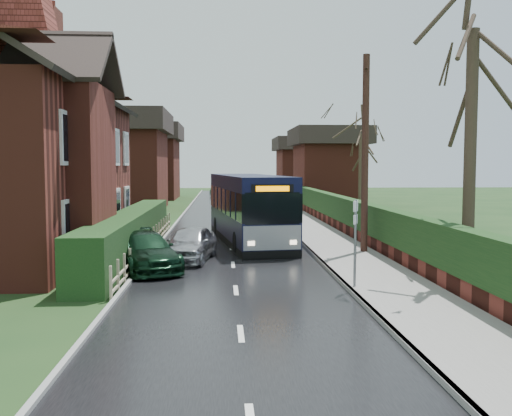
{
  "coord_description": "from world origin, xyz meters",
  "views": [
    {
      "loc": [
        -0.36,
        -17.23,
        3.39
      ],
      "look_at": [
        0.91,
        4.12,
        1.8
      ],
      "focal_mm": 40.0,
      "sensor_mm": 36.0,
      "label": 1
    }
  ],
  "objects": [
    {
      "name": "right_wall_hedge",
      "position": [
        5.8,
        10.0,
        1.02
      ],
      "size": [
        0.6,
        50.0,
        1.8
      ],
      "color": "maroon",
      "rests_on": "ground"
    },
    {
      "name": "kerb_left",
      "position": [
        -3.05,
        10.0,
        0.05
      ],
      "size": [
        0.12,
        100.0,
        0.1
      ],
      "primitive_type": "cube",
      "color": "gray",
      "rests_on": "ground"
    },
    {
      "name": "tree_right_near",
      "position": [
        6.8,
        -1.12,
        7.77
      ],
      "size": [
        4.81,
        4.81,
        10.39
      ],
      "color": "#35281F",
      "rests_on": "ground"
    },
    {
      "name": "car_distant",
      "position": [
        -0.68,
        43.85,
        0.62
      ],
      "size": [
        2.17,
        3.96,
        1.24
      ],
      "primitive_type": "imported",
      "rotation": [
        0.0,
        0.0,
        3.38
      ],
      "color": "black",
      "rests_on": "ground"
    },
    {
      "name": "picket_fence",
      "position": [
        -3.15,
        5.0,
        0.45
      ],
      "size": [
        0.1,
        16.0,
        0.9
      ],
      "primitive_type": null,
      "color": "#9A8B68",
      "rests_on": "ground"
    },
    {
      "name": "tree_right_far",
      "position": [
        9.0,
        20.82,
        5.89
      ],
      "size": [
        4.08,
        4.08,
        7.88
      ],
      "color": "#3B2E23",
      "rests_on": "ground"
    },
    {
      "name": "front_hedge",
      "position": [
        -3.9,
        5.0,
        0.8
      ],
      "size": [
        1.2,
        16.0,
        1.6
      ],
      "primitive_type": "cube",
      "color": "black",
      "rests_on": "ground"
    },
    {
      "name": "car_silver",
      "position": [
        -1.5,
        2.97,
        0.62
      ],
      "size": [
        2.08,
        3.85,
        1.24
      ],
      "primitive_type": "imported",
      "rotation": [
        0.0,
        0.0,
        -0.17
      ],
      "color": "silver",
      "rests_on": "ground"
    },
    {
      "name": "bus_stop_sign",
      "position": [
        3.2,
        -2.25,
        1.64
      ],
      "size": [
        0.2,
        0.36,
        2.49
      ],
      "rotation": [
        0.0,
        0.0,
        -0.43
      ],
      "color": "slate",
      "rests_on": "ground"
    },
    {
      "name": "road",
      "position": [
        0.0,
        10.0,
        0.01
      ],
      "size": [
        6.0,
        100.0,
        0.02
      ],
      "primitive_type": "cube",
      "color": "black",
      "rests_on": "ground"
    },
    {
      "name": "telegraph_pole",
      "position": [
        5.02,
        4.0,
        3.81
      ],
      "size": [
        0.34,
        0.96,
        7.53
      ],
      "rotation": [
        0.0,
        0.0,
        -0.27
      ],
      "color": "black",
      "rests_on": "ground"
    },
    {
      "name": "bus",
      "position": [
        0.81,
        7.84,
        1.47
      ],
      "size": [
        3.5,
        9.99,
        2.97
      ],
      "rotation": [
        0.0,
        0.0,
        0.13
      ],
      "color": "black",
      "rests_on": "ground"
    },
    {
      "name": "tree_house_side",
      "position": [
        -8.84,
        15.06,
        7.22
      ],
      "size": [
        4.25,
        4.25,
        9.67
      ],
      "color": "#35291F",
      "rests_on": "ground"
    },
    {
      "name": "ground",
      "position": [
        0.0,
        0.0,
        0.0
      ],
      "size": [
        140.0,
        140.0,
        0.0
      ],
      "primitive_type": "plane",
      "color": "#2A441D",
      "rests_on": "ground"
    },
    {
      "name": "pavement",
      "position": [
        4.25,
        10.0,
        0.07
      ],
      "size": [
        2.5,
        100.0,
        0.14
      ],
      "primitive_type": "cube",
      "color": "slate",
      "rests_on": "ground"
    },
    {
      "name": "kerb_right",
      "position": [
        3.05,
        10.0,
        0.07
      ],
      "size": [
        0.12,
        100.0,
        0.14
      ],
      "primitive_type": "cube",
      "color": "gray",
      "rests_on": "ground"
    },
    {
      "name": "car_green",
      "position": [
        -2.9,
        1.3,
        0.61
      ],
      "size": [
        3.14,
        4.57,
        1.23
      ],
      "primitive_type": "imported",
      "rotation": [
        0.0,
        0.0,
        0.37
      ],
      "color": "black",
      "rests_on": "ground"
    }
  ]
}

